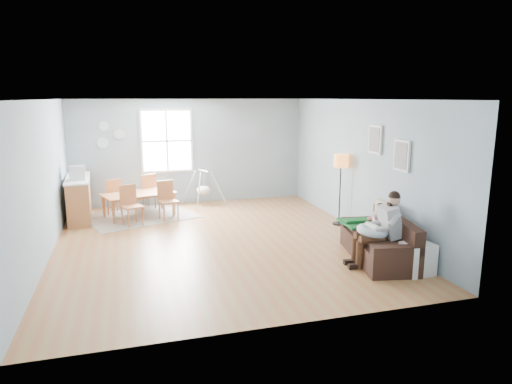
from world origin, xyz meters
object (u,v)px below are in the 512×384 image
object	(u,v)px
chair_se	(167,198)
chair_nw	(113,194)
dining_table	(140,205)
chair_sw	(130,203)
floor_lamp	(341,167)
storage_cube	(417,259)
chair_ne	(147,189)
monitor	(77,173)
counter	(79,198)
toddler	(375,220)
father	(381,227)
baby_swing	(204,190)
sofa	(381,244)

from	to	relation	value
chair_se	chair_nw	world-z (taller)	chair_se
dining_table	chair_se	size ratio (longest dim) A/B	1.79
chair_sw	chair_nw	distance (m)	1.17
dining_table	floor_lamp	bearing A→B (deg)	-42.96
floor_lamp	chair_nw	distance (m)	5.36
storage_cube	chair_se	world-z (taller)	chair_se
floor_lamp	chair_ne	world-z (taller)	floor_lamp
dining_table	chair_ne	xyz separation A→B (m)	(0.22, 0.69, 0.23)
dining_table	monitor	world-z (taller)	monitor
storage_cube	counter	bearing A→B (deg)	137.14
monitor	chair_nw	bearing A→B (deg)	40.39
toddler	counter	xyz separation A→B (m)	(-5.17, 4.06, -0.15)
toddler	chair_ne	xyz separation A→B (m)	(-3.63, 4.61, -0.14)
father	chair_nw	distance (m)	6.42
floor_lamp	chair_sw	bearing A→B (deg)	164.71
chair_se	counter	xyz separation A→B (m)	(-1.92, 0.56, -0.01)
storage_cube	chair_sw	bearing A→B (deg)	135.82
chair_sw	monitor	world-z (taller)	monitor
chair_ne	baby_swing	size ratio (longest dim) A/B	0.79
dining_table	chair_sw	bearing A→B (deg)	-125.71
sofa	counter	world-z (taller)	counter
chair_ne	baby_swing	bearing A→B (deg)	2.33
chair_nw	baby_swing	distance (m)	2.26
sofa	storage_cube	xyz separation A→B (m)	(0.19, -0.76, -0.02)
chair_se	chair_ne	xyz separation A→B (m)	(-0.38, 1.10, 0.01)
toddler	chair_nw	size ratio (longest dim) A/B	0.90
father	chair_ne	bearing A→B (deg)	124.81
floor_lamp	toddler	bearing A→B (deg)	-99.28
chair_se	baby_swing	bearing A→B (deg)	48.09
father	storage_cube	xyz separation A→B (m)	(0.36, -0.51, -0.41)
chair_se	chair_nw	bearing A→B (deg)	145.58
storage_cube	counter	xyz separation A→B (m)	(-5.39, 5.00, 0.24)
father	storage_cube	size ratio (longest dim) A/B	2.50
floor_lamp	chair_ne	xyz separation A→B (m)	(-3.96, 2.58, -0.77)
floor_lamp	storage_cube	distance (m)	3.14
sofa	monitor	size ratio (longest dim) A/B	5.76
counter	monitor	xyz separation A→B (m)	(0.03, -0.33, 0.63)
dining_table	monitor	size ratio (longest dim) A/B	4.62
storage_cube	counter	distance (m)	7.36
storage_cube	baby_swing	world-z (taller)	baby_swing
chair_nw	chair_ne	bearing A→B (deg)	19.02
toddler	storage_cube	bearing A→B (deg)	-76.72
sofa	toddler	xyz separation A→B (m)	(-0.03, 0.18, 0.38)
chair_sw	chair_ne	size ratio (longest dim) A/B	0.99
chair_sw	baby_swing	world-z (taller)	baby_swing
chair_ne	storage_cube	bearing A→B (deg)	-55.21
floor_lamp	chair_sw	distance (m)	4.62
chair_ne	counter	xyz separation A→B (m)	(-1.54, -0.54, -0.01)
dining_table	counter	bearing A→B (deg)	154.94
floor_lamp	chair_ne	size ratio (longest dim) A/B	1.72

